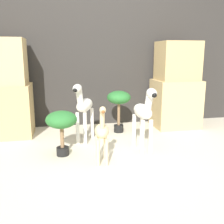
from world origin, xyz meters
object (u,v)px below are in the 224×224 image
(potted_palm_front, at_px, (119,100))
(potted_palm_back, at_px, (61,122))
(giraffe_figurine, at_px, (102,132))
(zebra_left, at_px, (84,107))
(zebra_right, at_px, (144,113))

(potted_palm_front, xyz_separation_m, potted_palm_back, (-0.78, -0.71, -0.08))
(potted_palm_front, relative_size, potted_palm_back, 1.19)
(giraffe_figurine, xyz_separation_m, potted_palm_front, (0.39, 1.00, 0.12))
(zebra_left, relative_size, giraffe_figurine, 1.21)
(zebra_left, xyz_separation_m, potted_palm_back, (-0.27, -0.41, -0.08))
(potted_palm_back, bearing_deg, potted_palm_front, 42.59)
(zebra_left, height_order, potted_palm_front, zebra_left)
(potted_palm_front, bearing_deg, zebra_left, -148.91)
(giraffe_figurine, distance_m, potted_palm_front, 1.08)
(zebra_left, bearing_deg, potted_palm_back, -123.52)
(zebra_right, height_order, potted_palm_back, zebra_right)
(zebra_right, xyz_separation_m, zebra_left, (-0.61, 0.48, 0.00))
(zebra_right, relative_size, potted_palm_back, 1.52)
(giraffe_figurine, relative_size, potted_palm_back, 1.25)
(zebra_right, relative_size, potted_palm_front, 1.28)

